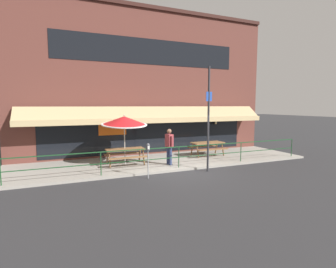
{
  "coord_description": "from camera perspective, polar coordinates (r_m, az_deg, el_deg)",
  "views": [
    {
      "loc": [
        -4.96,
        -10.23,
        2.9
      ],
      "look_at": [
        0.02,
        1.6,
        1.5
      ],
      "focal_mm": 28.0,
      "sensor_mm": 36.0,
      "label": 1
    }
  ],
  "objects": [
    {
      "name": "ground_plane",
      "position": [
        11.73,
        2.97,
        -8.09
      ],
      "size": [
        120.0,
        120.0,
        0.0
      ],
      "primitive_type": "plane",
      "color": "#2D2D30"
    },
    {
      "name": "picnic_table_left",
      "position": [
        12.58,
        -9.27,
        -3.9
      ],
      "size": [
        1.8,
        1.42,
        0.76
      ],
      "color": "brown",
      "rests_on": "patio_deck"
    },
    {
      "name": "street_sign_pole",
      "position": [
        11.5,
        8.8,
        3.36
      ],
      "size": [
        0.28,
        0.09,
        4.56
      ],
      "color": "#2D2D33",
      "rests_on": "ground"
    },
    {
      "name": "parking_meter_near",
      "position": [
        10.36,
        -4.39,
        -3.53
      ],
      "size": [
        0.15,
        0.16,
        1.42
      ],
      "color": "gray",
      "rests_on": "ground"
    },
    {
      "name": "patio_deck",
      "position": [
        13.5,
        -0.74,
        -5.96
      ],
      "size": [
        15.0,
        4.0,
        0.1
      ],
      "primitive_type": "cube",
      "color": "#9E998E",
      "rests_on": "ground"
    },
    {
      "name": "pedestrian_walking",
      "position": [
        12.36,
        0.27,
        -2.35
      ],
      "size": [
        0.29,
        0.62,
        1.71
      ],
      "color": "navy",
      "rests_on": "patio_deck"
    },
    {
      "name": "restaurant_building",
      "position": [
        15.34,
        -3.95,
        10.9
      ],
      "size": [
        15.0,
        1.6,
        8.38
      ],
      "color": "brown",
      "rests_on": "ground"
    },
    {
      "name": "picnic_table_centre",
      "position": [
        14.79,
        8.59,
        -2.38
      ],
      "size": [
        1.8,
        1.42,
        0.76
      ],
      "color": "brown",
      "rests_on": "patio_deck"
    },
    {
      "name": "patio_umbrella_left",
      "position": [
        12.5,
        -9.5,
        2.84
      ],
      "size": [
        2.14,
        2.14,
        2.39
      ],
      "color": "#B7B2A8",
      "rests_on": "patio_deck"
    },
    {
      "name": "patio_railing",
      "position": [
        11.83,
        2.36,
        -4.01
      ],
      "size": [
        13.84,
        0.04,
        0.97
      ],
      "color": "#194723",
      "rests_on": "patio_deck"
    }
  ]
}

